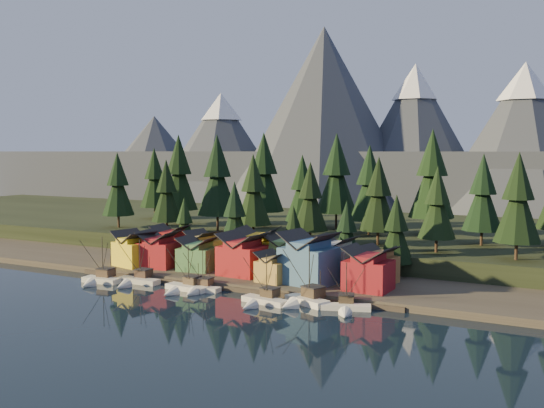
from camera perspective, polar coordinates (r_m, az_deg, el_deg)
The scene contains 46 objects.
ground at distance 121.21m, azimuth -8.38°, elevation -9.45°, with size 500.00×500.00×0.00m, color black.
shore_strip at distance 154.47m, azimuth 0.34°, elevation -5.97°, with size 400.00×50.00×1.50m, color #3B352B.
hillside at distance 199.39m, azimuth 6.87°, elevation -2.86°, with size 420.00×100.00×6.00m, color black.
dock at distance 134.44m, azimuth -4.25°, elevation -7.75°, with size 80.00×4.00×1.00m, color #4B4036.
mountain_ridge at distance 317.30m, azimuth 14.04°, elevation 4.11°, with size 560.00×190.00×90.00m.
boat_0 at distance 144.43m, azimuth -16.04°, elevation -6.30°, with size 9.35×10.09×11.76m.
boat_1 at distance 141.76m, azimuth -12.77°, elevation -6.57°, with size 10.65×11.58×11.18m.
boat_2 at distance 132.80m, azimuth -8.36°, elevation -7.31°, with size 10.55×11.33×10.85m.
boat_3 at distance 131.86m, azimuth -6.86°, elevation -7.40°, with size 8.63×9.34×9.98m.
boat_4 at distance 120.46m, azimuth -1.01°, elevation -8.51°, with size 10.30×10.95×10.86m.
boat_5 at distance 119.98m, azimuth 2.95°, elevation -8.29°, with size 10.29×10.97×12.78m.
boat_6 at distance 116.50m, azimuth 6.96°, elevation -9.12°, with size 10.05×10.45×10.02m.
house_front_0 at distance 155.80m, azimuth -12.85°, elevation -4.01°, with size 10.45×10.10×8.73m.
house_front_1 at distance 152.73m, azimuth -10.65°, elevation -4.11°, with size 9.55×9.25×8.92m.
house_front_2 at distance 147.54m, azimuth -6.99°, elevation -4.58°, with size 8.92×8.98×7.99m.
house_front_3 at distance 140.75m, azimuth -2.79°, elevation -4.62°, with size 10.22×9.80×9.80m.
house_front_4 at distance 133.53m, azimuth 0.22°, elevation -5.85°, with size 7.71×8.12×6.66m.
house_front_5 at distance 131.63m, azimuth 3.48°, elevation -4.96°, with size 12.27×11.49×11.25m.
house_front_6 at distance 126.97m, azimuth 9.07°, elevation -5.92°, with size 9.41×8.94×9.01m.
house_back_0 at distance 161.99m, azimuth -9.54°, elevation -3.53°, with size 9.51×9.23×9.15m.
house_back_1 at distance 156.16m, azimuth -6.50°, elevation -3.97°, with size 8.89×8.96×8.37m.
house_back_2 at distance 149.05m, azimuth -1.29°, elevation -4.04°, with size 10.67×10.04×9.97m.
house_back_3 at distance 143.55m, azimuth 1.26°, elevation -4.51°, with size 9.64×8.68×9.40m.
house_back_4 at distance 139.27m, azimuth 5.97°, elevation -4.84°, with size 9.44×9.13×9.36m.
house_back_5 at distance 134.46m, azimuth 9.95°, elevation -5.55°, with size 8.69×8.76×8.02m.
tree_hill_0 at distance 197.17m, azimuth -14.30°, elevation 1.62°, with size 10.26×10.26×23.89m.
tree_hill_1 at distance 201.96m, azimuth -8.75°, elevation 2.69°, with size 12.73×12.73×29.65m.
tree_hill_2 at distance 180.20m, azimuth -9.90°, elevation 1.03°, with size 9.35×9.35×21.78m.
tree_hill_3 at distance 184.11m, azimuth -5.17°, elevation 2.45°, with size 12.58×12.58×29.31m.
tree_hill_4 at distance 193.01m, azimuth -0.77°, elevation 2.73°, with size 12.96×12.96×30.19m.
tree_hill_5 at distance 166.51m, azimuth -1.78°, elevation 1.09°, with size 10.06×10.06×23.44m.
tree_hill_6 at distance 176.30m, azimuth 2.87°, elevation 1.26°, with size 9.96×9.96×23.20m.
tree_hill_7 at distance 156.82m, azimuth 3.62°, elevation 0.45°, with size 9.23×9.23×21.50m.
tree_hill_8 at distance 176.20m, azimuth 9.15°, elevation 1.71°, with size 11.17×11.17×26.02m.
tree_hill_9 at distance 157.72m, azimuth 9.98°, elevation 0.68°, with size 9.80×9.80×22.84m.
tree_hill_10 at distance 179.58m, azimuth 14.83°, elevation 2.45°, with size 13.11×13.11×30.54m.
tree_hill_11 at distance 148.96m, azimuth 15.28°, elevation -0.11°, with size 8.90×8.90×20.74m.
tree_hill_12 at distance 163.17m, azimuth 19.22°, elevation 0.77°, with size 10.14×10.14×23.62m.
tree_hill_13 at distance 144.18m, azimuth 22.14°, elevation 0.27°, with size 10.34×10.34×24.10m.
tree_hill_15 at distance 190.21m, azimuth 6.09°, elevation 2.61°, with size 12.81×12.81×29.83m.
tree_hill_16 at distance 220.89m, azimuth -11.00°, elevation 2.24°, with size 10.90×10.90×25.38m.
tree_shore_0 at distance 167.40m, azimuth -8.24°, elevation -1.85°, with size 6.94×6.94×16.18m.
tree_shore_1 at distance 158.40m, azimuth -3.53°, elevation -1.27°, with size 8.94×8.94×20.83m.
tree_shore_2 at distance 150.83m, azimuth 2.04°, elevation -2.75°, with size 6.53×6.53×15.22m.
tree_shore_3 at distance 145.33m, azimuth 7.04°, elevation -2.68°, with size 7.32×7.32×17.06m.
tree_shore_4 at distance 141.55m, azimuth 11.61°, elevation -2.55°, with size 8.09×8.09×18.84m.
Camera 1 is at (68.71, -95.20, 30.12)m, focal length 40.00 mm.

